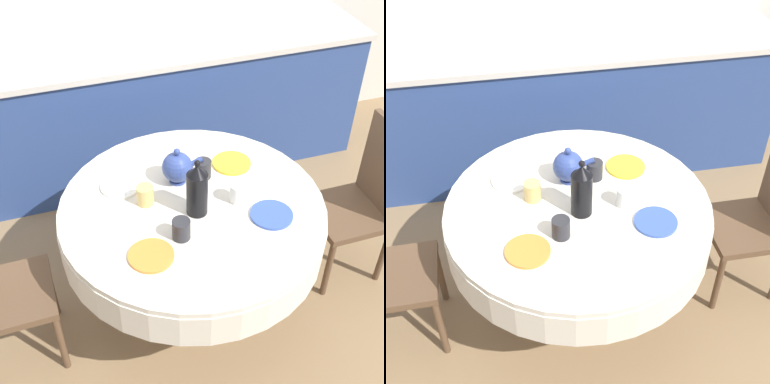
{
  "view_description": "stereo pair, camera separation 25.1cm",
  "coord_description": "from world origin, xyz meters",
  "views": [
    {
      "loc": [
        -0.59,
        -1.82,
        2.45
      ],
      "look_at": [
        0.0,
        0.0,
        0.82
      ],
      "focal_mm": 50.0,
      "sensor_mm": 36.0,
      "label": 1
    },
    {
      "loc": [
        -0.35,
        -1.88,
        2.45
      ],
      "look_at": [
        0.0,
        0.0,
        0.82
      ],
      "focal_mm": 50.0,
      "sensor_mm": 36.0,
      "label": 2
    }
  ],
  "objects": [
    {
      "name": "cup_far_right",
      "position": [
        0.12,
        0.19,
        0.79
      ],
      "size": [
        0.08,
        0.08,
        0.1
      ],
      "primitive_type": "cylinder",
      "color": "#28282D",
      "rests_on": "dining_table"
    },
    {
      "name": "cup_near_left",
      "position": [
        -0.11,
        -0.19,
        0.79
      ],
      "size": [
        0.08,
        0.08,
        0.1
      ],
      "primitive_type": "cylinder",
      "color": "#28282D",
      "rests_on": "dining_table"
    },
    {
      "name": "plate_near_left",
      "position": [
        -0.27,
        -0.27,
        0.75
      ],
      "size": [
        0.2,
        0.2,
        0.01
      ],
      "primitive_type": "cylinder",
      "color": "orange",
      "rests_on": "dining_table"
    },
    {
      "name": "kitchen_counter",
      "position": [
        0.0,
        1.32,
        0.48
      ],
      "size": [
        3.24,
        0.64,
        0.95
      ],
      "color": "#2D4784",
      "rests_on": "ground_plane"
    },
    {
      "name": "coffee_carafe",
      "position": [
        0.01,
        -0.05,
        0.87
      ],
      "size": [
        0.1,
        0.1,
        0.3
      ],
      "color": "black",
      "rests_on": "dining_table"
    },
    {
      "name": "teapot",
      "position": [
        -0.01,
        0.19,
        0.83
      ],
      "size": [
        0.21,
        0.15,
        0.2
      ],
      "color": "#33478E",
      "rests_on": "dining_table"
    },
    {
      "name": "dining_table",
      "position": [
        0.0,
        0.0,
        0.62
      ],
      "size": [
        1.3,
        1.3,
        0.74
      ],
      "color": "tan",
      "rests_on": "ground_plane"
    },
    {
      "name": "cup_far_left",
      "position": [
        -0.21,
        0.08,
        0.79
      ],
      "size": [
        0.08,
        0.08,
        0.1
      ],
      "primitive_type": "cylinder",
      "color": "#DBB766",
      "rests_on": "dining_table"
    },
    {
      "name": "chair_left",
      "position": [
        0.99,
        0.0,
        0.52
      ],
      "size": [
        0.4,
        0.4,
        0.96
      ],
      "rotation": [
        0.0,
        0.0,
        -4.71
      ],
      "color": "brown",
      "rests_on": "ground_plane"
    },
    {
      "name": "plate_far_right",
      "position": [
        0.3,
        0.24,
        0.75
      ],
      "size": [
        0.2,
        0.2,
        0.01
      ],
      "primitive_type": "cylinder",
      "color": "yellow",
      "rests_on": "dining_table"
    },
    {
      "name": "ground_plane",
      "position": [
        0.0,
        0.0,
        0.0
      ],
      "size": [
        12.0,
        12.0,
        0.0
      ],
      "primitive_type": "plane",
      "color": "#8E704C"
    },
    {
      "name": "cup_near_right",
      "position": [
        0.22,
        -0.04,
        0.79
      ],
      "size": [
        0.08,
        0.08,
        0.1
      ],
      "primitive_type": "cylinder",
      "color": "white",
      "rests_on": "dining_table"
    },
    {
      "name": "plate_near_right",
      "position": [
        0.33,
        -0.19,
        0.75
      ],
      "size": [
        0.2,
        0.2,
        0.01
      ],
      "primitive_type": "cylinder",
      "color": "#3856AD",
      "rests_on": "dining_table"
    },
    {
      "name": "plate_far_left",
      "position": [
        -0.3,
        0.24,
        0.75
      ],
      "size": [
        0.2,
        0.2,
        0.01
      ],
      "primitive_type": "cylinder",
      "color": "white",
      "rests_on": "dining_table"
    }
  ]
}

